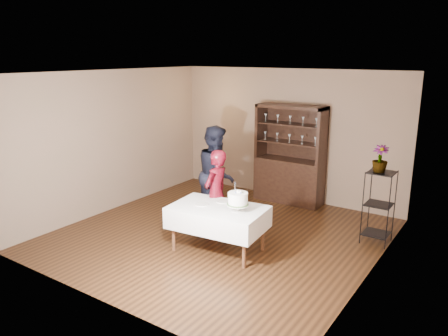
{
  "coord_description": "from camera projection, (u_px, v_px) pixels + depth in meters",
  "views": [
    {
      "loc": [
        3.92,
        -5.66,
        2.99
      ],
      "look_at": [
        0.03,
        0.1,
        1.16
      ],
      "focal_mm": 35.0,
      "sensor_mm": 36.0,
      "label": 1
    }
  ],
  "objects": [
    {
      "name": "floor",
      "position": [
        219.0,
        235.0,
        7.41
      ],
      "size": [
        5.0,
        5.0,
        0.0
      ],
      "primitive_type": "plane",
      "color": "black",
      "rests_on": "ground"
    },
    {
      "name": "man",
      "position": [
        217.0,
        174.0,
        7.91
      ],
      "size": [
        0.98,
        1.06,
        1.76
      ],
      "primitive_type": "imported",
      "rotation": [
        0.0,
        0.0,
        2.05
      ],
      "color": "black",
      "rests_on": "floor"
    },
    {
      "name": "cake",
      "position": [
        238.0,
        200.0,
        6.44
      ],
      "size": [
        0.35,
        0.35,
        0.45
      ],
      "rotation": [
        0.0,
        0.0,
        -0.22
      ],
      "color": "beige",
      "rests_on": "cake_table"
    },
    {
      "name": "wall_left",
      "position": [
        113.0,
        141.0,
        8.42
      ],
      "size": [
        0.02,
        5.0,
        2.7
      ],
      "primitive_type": "cube",
      "color": "brown",
      "rests_on": "floor"
    },
    {
      "name": "woman",
      "position": [
        216.0,
        194.0,
        7.19
      ],
      "size": [
        0.36,
        0.54,
        1.49
      ],
      "primitive_type": "imported",
      "rotation": [
        0.0,
        0.0,
        -1.57
      ],
      "color": "#370507",
      "rests_on": "floor"
    },
    {
      "name": "plant_etagere",
      "position": [
        379.0,
        204.0,
        6.98
      ],
      "size": [
        0.42,
        0.42,
        1.2
      ],
      "color": "black",
      "rests_on": "floor"
    },
    {
      "name": "plate_far",
      "position": [
        223.0,
        201.0,
        6.89
      ],
      "size": [
        0.25,
        0.25,
        0.01
      ],
      "primitive_type": "cylinder",
      "rotation": [
        0.0,
        0.0,
        0.3
      ],
      "color": "beige",
      "rests_on": "cake_table"
    },
    {
      "name": "ceiling",
      "position": [
        219.0,
        73.0,
        6.73
      ],
      "size": [
        5.0,
        5.0,
        0.0
      ],
      "primitive_type": "plane",
      "rotation": [
        3.14,
        0.0,
        0.0
      ],
      "color": "white",
      "rests_on": "back_wall"
    },
    {
      "name": "potted_plant",
      "position": [
        380.0,
        159.0,
        6.79
      ],
      "size": [
        0.26,
        0.26,
        0.43
      ],
      "primitive_type": "imported",
      "rotation": [
        0.0,
        0.0,
        0.11
      ],
      "color": "#3D642F",
      "rests_on": "plant_etagere"
    },
    {
      "name": "china_hutch",
      "position": [
        289.0,
        170.0,
        8.94
      ],
      "size": [
        1.4,
        0.48,
        2.0
      ],
      "color": "black",
      "rests_on": "floor"
    },
    {
      "name": "cake_table",
      "position": [
        218.0,
        217.0,
        6.7
      ],
      "size": [
        1.52,
        1.03,
        0.72
      ],
      "rotation": [
        0.0,
        0.0,
        0.1
      ],
      "color": "silver",
      "rests_on": "floor"
    },
    {
      "name": "plate_near",
      "position": [
        202.0,
        204.0,
        6.76
      ],
      "size": [
        0.24,
        0.24,
        0.01
      ],
      "primitive_type": "cylinder",
      "rotation": [
        0.0,
        0.0,
        -0.1
      ],
      "color": "beige",
      "rests_on": "cake_table"
    },
    {
      "name": "wall_right",
      "position": [
        376.0,
        182.0,
        5.72
      ],
      "size": [
        0.02,
        5.0,
        2.7
      ],
      "primitive_type": "cube",
      "color": "brown",
      "rests_on": "floor"
    },
    {
      "name": "back_wall",
      "position": [
        287.0,
        135.0,
        9.07
      ],
      "size": [
        5.0,
        0.02,
        2.7
      ],
      "primitive_type": "cube",
      "color": "brown",
      "rests_on": "floor"
    }
  ]
}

